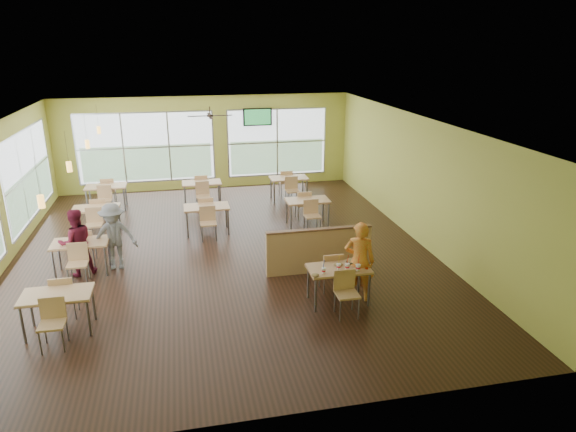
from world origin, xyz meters
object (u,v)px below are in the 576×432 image
(half_wall_divider, at_px, (319,250))
(main_table, at_px, (339,273))
(man_plaid, at_px, (359,261))
(food_basket, at_px, (352,262))

(half_wall_divider, bearing_deg, main_table, -90.00)
(half_wall_divider, relative_size, man_plaid, 1.45)
(half_wall_divider, bearing_deg, man_plaid, -73.18)
(main_table, relative_size, food_basket, 5.67)
(half_wall_divider, distance_m, man_plaid, 1.52)
(main_table, height_order, food_basket, main_table)
(man_plaid, height_order, food_basket, man_plaid)
(main_table, xyz_separation_m, food_basket, (0.33, 0.15, 0.15))
(main_table, relative_size, man_plaid, 0.92)
(half_wall_divider, xyz_separation_m, man_plaid, (0.43, -1.42, 0.31))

